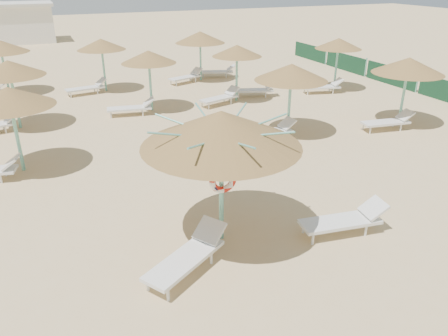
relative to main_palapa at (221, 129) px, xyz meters
name	(u,v)px	position (x,y,z in m)	size (l,w,h in m)	color
ground	(234,225)	(0.49, 0.39, -2.73)	(120.00, 120.00, 0.00)	tan
main_palapa	(221,129)	(0.00, 0.00, 0.00)	(3.49, 3.49, 3.13)	#6AB9A8
lounger_main_a	(189,255)	(-1.10, -0.85, -2.36)	(2.14, 1.69, 0.78)	silver
lounger_main_b	(346,220)	(2.82, -0.96, -2.36)	(2.16, 0.90, 0.76)	silver
palapa_field	(177,58)	(2.30, 10.53, -0.42)	(19.17, 14.24, 2.71)	#6AB9A8
service_hut	(3,23)	(-5.51, 35.39, -1.08)	(8.40, 4.40, 3.25)	silver
windbreak_fence	(391,75)	(14.49, 10.35, -2.23)	(0.08, 19.84, 1.10)	#184A2F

